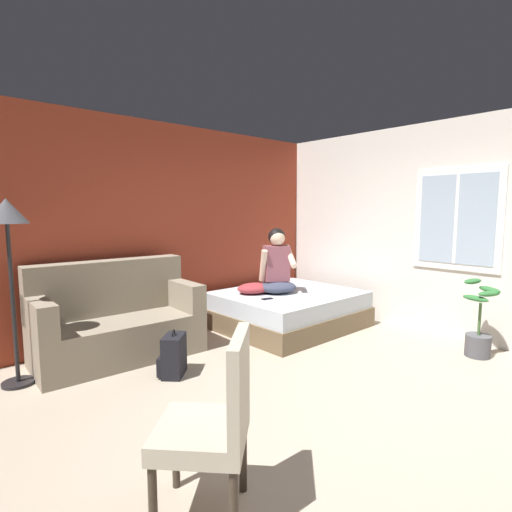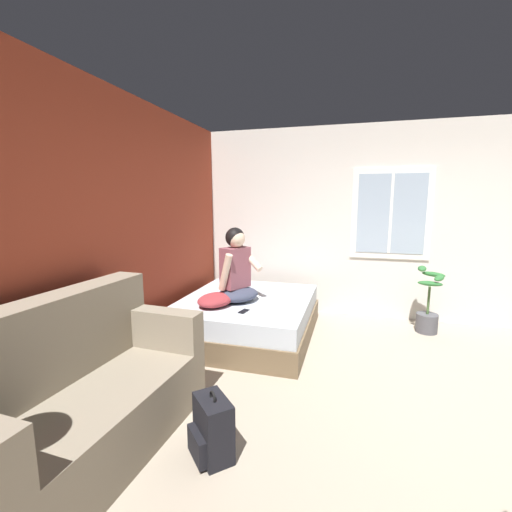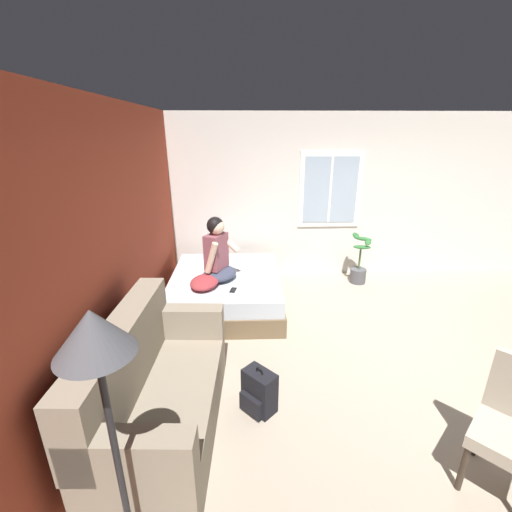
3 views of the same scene
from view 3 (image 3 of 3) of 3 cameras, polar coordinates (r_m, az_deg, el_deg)
name	(u,v)px [view 3 (image 3 of 3)]	position (r m, az deg, el deg)	size (l,w,h in m)	color
ground_plane	(409,360)	(4.35, 24.17, -15.53)	(40.00, 40.00, 0.00)	tan
wall_back_accent	(109,249)	(3.55, -23.27, 1.06)	(10.06, 0.16, 2.70)	#993823
wall_side_with_window	(351,197)	(6.11, 15.61, 9.45)	(0.19, 7.48, 2.70)	silver
bed	(226,290)	(5.01, -5.03, -5.67)	(1.83, 1.57, 0.48)	brown
couch	(156,392)	(3.14, -16.28, -20.89)	(1.74, 0.90, 1.04)	gray
person_seated	(218,255)	(4.65, -6.41, 0.23)	(0.66, 0.63, 0.88)	#383D51
backpack	(259,392)	(3.32, 0.45, -21.71)	(0.35, 0.35, 0.46)	black
throw_pillow	(205,282)	(4.53, -8.57, -4.32)	(0.48, 0.36, 0.14)	#993338
cell_phone	(233,290)	(4.43, -3.83, -5.69)	(0.07, 0.14, 0.01)	black
floor_lamp	(99,363)	(1.76, -24.74, -15.86)	(0.36, 0.36, 1.70)	black
potted_plant	(359,266)	(5.94, 16.80, -1.55)	(0.39, 0.37, 0.85)	#4C4C51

